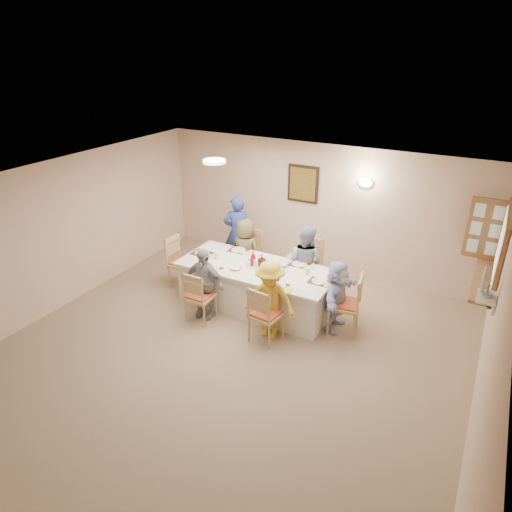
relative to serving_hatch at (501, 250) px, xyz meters
The scene contains 49 objects.
ground 4.28m from the serving_hatch, 143.22° to the right, with size 7.00×7.00×0.00m, color #9D8163.
room_walls 4.01m from the serving_hatch, 143.22° to the right, with size 7.00×7.00×7.00m.
wall_picture 3.67m from the serving_hatch, 163.15° to the left, with size 0.62×0.05×0.72m.
wall_sconce 2.56m from the serving_hatch, 155.76° to the left, with size 0.26×0.09×0.18m, color white.
ceiling_light 4.41m from the serving_hatch, 167.93° to the right, with size 0.36×0.36×0.05m, color white.
serving_hatch is the anchor object (origin of this frame).
hatch_sill 0.54m from the serving_hatch, behind, with size 0.30×1.50×0.05m, color brown.
shutter_door 0.80m from the serving_hatch, 108.89° to the left, with size 0.55×0.04×1.00m, color brown.
fan_shelf 1.36m from the serving_hatch, 93.39° to the right, with size 0.22×0.36×0.03m, color white.
desk_fan 1.36m from the serving_hatch, 94.66° to the right, with size 0.30×0.30×0.28m, color #A5A5A8, non-canonical shape.
dining_table 3.76m from the serving_hatch, 166.73° to the right, with size 2.64×1.12×0.76m, color silver.
chair_back_left 4.22m from the serving_hatch, behind, with size 0.47×0.47×0.98m, color tan, non-canonical shape.
chair_back_right 3.06m from the serving_hatch, behind, with size 0.49×0.49×1.03m, color tan, non-canonical shape.
chair_front_left 4.53m from the serving_hatch, 158.37° to the right, with size 0.43×0.43×0.90m, color tan, non-canonical shape.
chair_front_right 3.48m from the serving_hatch, 150.72° to the right, with size 0.45×0.45×0.94m, color tan, non-canonical shape.
chair_left_end 5.21m from the serving_hatch, behind, with size 0.46×0.46×0.97m, color tan, non-canonical shape.
chair_right_end 2.34m from the serving_hatch, 157.05° to the right, with size 0.48×0.48×1.00m, color tan, non-canonical shape.
diner_back_left 4.19m from the serving_hatch, behind, with size 0.65×0.45×1.27m, color brown.
diner_back_right 3.01m from the serving_hatch, behind, with size 0.75×0.63×1.37m, color #8F93B3.
diner_front_left 4.45m from the serving_hatch, 159.83° to the right, with size 0.72×0.30×1.23m, color #98979B.
diner_front_right 3.38m from the serving_hatch, 152.56° to the right, with size 0.86×0.54×1.28m, color gold.
diner_right_end 2.41m from the serving_hatch, 158.35° to the right, with size 0.35×1.10×1.19m, color #BFCAFB.
caregiver 4.62m from the serving_hatch, behind, with size 0.65×0.57×1.51m, color #2B3F8E.
placemat_fl 4.35m from the serving_hatch, 163.10° to the right, with size 0.32×0.24×0.01m, color #472B19.
plate_fl 4.34m from the serving_hatch, 163.10° to the right, with size 0.22×0.22×0.01m, color white.
napkin_fl 4.19m from the serving_hatch, 161.71° to the right, with size 0.14×0.14×0.01m, color #FFF535.
placemat_fr 3.24m from the serving_hatch, 156.75° to the right, with size 0.33×0.25×0.01m, color #472B19.
plate_fr 3.24m from the serving_hatch, 156.75° to the right, with size 0.26×0.26×0.02m, color white.
napkin_fr 3.10m from the serving_hatch, 154.52° to the right, with size 0.15×0.15×0.01m, color #FFF535.
placemat_bl 4.18m from the serving_hatch, behind, with size 0.35×0.26×0.01m, color #472B19.
plate_bl 4.18m from the serving_hatch, behind, with size 0.26×0.26×0.02m, color white.
napkin_bl 4.01m from the serving_hatch, behind, with size 0.13×0.13×0.01m, color #FFF535.
placemat_br 3.02m from the serving_hatch, behind, with size 0.35×0.26×0.01m, color #472B19.
plate_br 3.02m from the serving_hatch, behind, with size 0.25×0.25×0.02m, color white.
napkin_br 2.85m from the serving_hatch, behind, with size 0.14×0.14×0.01m, color #FFF535.
placemat_le 4.73m from the serving_hatch, 169.83° to the right, with size 0.37×0.27×0.01m, color #472B19.
plate_le 4.73m from the serving_hatch, 169.83° to the right, with size 0.25×0.25×0.02m, color white.
napkin_le 4.56m from the serving_hatch, 168.80° to the right, with size 0.14×0.14×0.01m, color #FFF535.
placemat_re 2.62m from the serving_hatch, 160.87° to the right, with size 0.34×0.25×0.01m, color #472B19.
plate_re 2.62m from the serving_hatch, 160.87° to the right, with size 0.24×0.24×0.01m, color white.
napkin_re 2.48m from the serving_hatch, 158.29° to the right, with size 0.14×0.14×0.01m, color #FFF535.
teacup_a 4.53m from the serving_hatch, 164.66° to the right, with size 0.14×0.14×0.09m, color white.
teacup_b 3.22m from the serving_hatch, behind, with size 0.11×0.11×0.08m, color white.
bowl_a 3.97m from the serving_hatch, 164.05° to the right, with size 0.22×0.22×0.05m, color white.
bowl_b 3.26m from the serving_hatch, 169.24° to the right, with size 0.27×0.27×0.06m, color white.
condiment_ketchup 3.71m from the serving_hatch, 167.33° to the right, with size 0.13×0.13×0.26m, color #A90F0E.
condiment_brown 3.57m from the serving_hatch, 167.42° to the right, with size 0.12×0.12×0.21m, color #411A11.
condiment_malt 3.53m from the serving_hatch, 165.60° to the right, with size 0.15×0.15×0.16m, color #411A11.
drinking_glass 3.79m from the serving_hatch, 168.01° to the right, with size 0.06×0.06×0.09m, color silver.
Camera 1 is at (2.97, -4.41, 4.17)m, focal length 32.00 mm.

